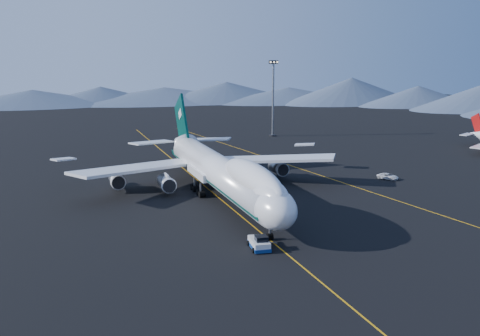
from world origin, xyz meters
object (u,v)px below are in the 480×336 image
object	(u,v)px
boeing_747	(220,171)
pushback_tug	(259,244)
floodlight_mast	(273,98)
service_van	(388,176)

from	to	relation	value
boeing_747	pushback_tug	distance (m)	30.13
boeing_747	floodlight_mast	distance (m)	88.31
boeing_747	floodlight_mast	bearing A→B (deg)	59.98
pushback_tug	floodlight_mast	bearing A→B (deg)	72.78
boeing_747	floodlight_mast	size ratio (longest dim) A/B	2.68
boeing_747	pushback_tug	world-z (taller)	boeing_747
boeing_747	pushback_tug	size ratio (longest dim) A/B	13.66
pushback_tug	boeing_747	bearing A→B (deg)	90.95
pushback_tug	service_van	size ratio (longest dim) A/B	1.07
pushback_tug	floodlight_mast	distance (m)	116.40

